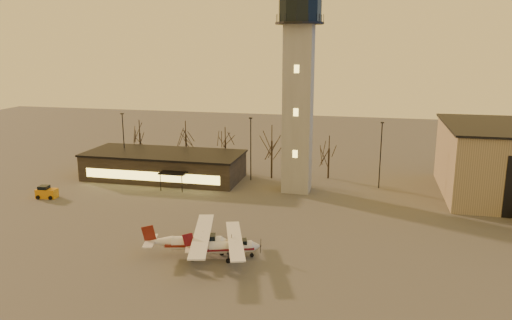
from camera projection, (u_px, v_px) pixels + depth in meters
The scene contains 8 objects.
ground at pixel (248, 281), 46.15m from camera, with size 220.00×220.00×0.00m, color #413E3C.
control_tower at pixel (299, 80), 70.88m from camera, with size 6.80×6.80×32.60m.
terminal at pixel (164, 165), 80.85m from camera, with size 25.40×12.20×4.30m.
light_poles at pixel (301, 154), 74.21m from camera, with size 58.50×12.25×10.14m.
tree_row at pixel (225, 137), 84.96m from camera, with size 37.20×9.20×8.80m.
cessna_front at pixel (232, 249), 50.82m from camera, with size 8.46×10.38×2.90m.
cessna_rear at pixel (198, 245), 51.39m from camera, with size 9.79×12.21×3.37m.
service_cart at pixel (47, 193), 70.79m from camera, with size 2.95×2.05×1.77m.
Camera 1 is at (10.37, -41.11, 21.40)m, focal length 35.00 mm.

